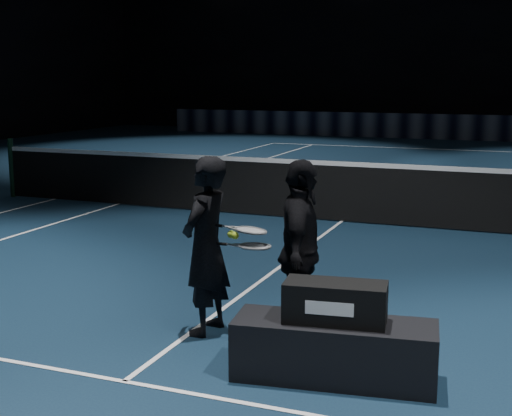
{
  "coord_description": "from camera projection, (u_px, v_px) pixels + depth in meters",
  "views": [
    {
      "loc": [
        2.76,
        -10.71,
        2.27
      ],
      "look_at": [
        0.58,
        -5.17,
        1.16
      ],
      "focal_mm": 50.0,
      "sensor_mm": 36.0,
      "label": 1
    }
  ],
  "objects": [
    {
      "name": "floor",
      "position": [
        342.0,
        222.0,
        11.21
      ],
      "size": [
        36.0,
        36.0,
        0.0
      ],
      "primitive_type": "plane",
      "color": "#0D1D31",
      "rests_on": "ground"
    },
    {
      "name": "wall_back",
      "position": [
        467.0,
        1.0,
        26.75
      ],
      "size": [
        30.0,
        0.0,
        30.0
      ],
      "primitive_type": "plane",
      "rotation": [
        1.57,
        0.0,
        0.0
      ],
      "color": "black",
      "rests_on": "ground"
    },
    {
      "name": "court_lines",
      "position": [
        342.0,
        221.0,
        11.21
      ],
      "size": [
        10.98,
        23.78,
        0.01
      ],
      "primitive_type": null,
      "color": "white",
      "rests_on": "floor"
    },
    {
      "name": "net_post_left",
      "position": [
        12.0,
        168.0,
        13.41
      ],
      "size": [
        0.1,
        0.1,
        1.1
      ],
      "primitive_type": "cylinder",
      "color": "black",
      "rests_on": "floor"
    },
    {
      "name": "net_mesh",
      "position": [
        342.0,
        193.0,
        11.13
      ],
      "size": [
        12.8,
        0.02,
        0.86
      ],
      "primitive_type": "cube",
      "color": "black",
      "rests_on": "floor"
    },
    {
      "name": "net_tape",
      "position": [
        343.0,
        164.0,
        11.04
      ],
      "size": [
        12.8,
        0.03,
        0.07
      ],
      "primitive_type": "cube",
      "color": "white",
      "rests_on": "net_mesh"
    },
    {
      "name": "sponsor_backdrop",
      "position": [
        453.0,
        127.0,
        25.3
      ],
      "size": [
        22.0,
        0.15,
        0.9
      ],
      "primitive_type": "cube",
      "color": "black",
      "rests_on": "floor"
    },
    {
      "name": "player_bench",
      "position": [
        334.0,
        350.0,
        5.37
      ],
      "size": [
        1.57,
        0.71,
        0.46
      ],
      "primitive_type": "cube",
      "rotation": [
        0.0,
        0.0,
        0.14
      ],
      "color": "black",
      "rests_on": "floor"
    },
    {
      "name": "racket_bag",
      "position": [
        335.0,
        302.0,
        5.3
      ],
      "size": [
        0.8,
        0.42,
        0.3
      ],
      "primitive_type": "cube",
      "rotation": [
        0.0,
        0.0,
        0.14
      ],
      "color": "black",
      "rests_on": "player_bench"
    },
    {
      "name": "bag_signature",
      "position": [
        329.0,
        309.0,
        5.15
      ],
      "size": [
        0.35,
        0.05,
        0.1
      ],
      "primitive_type": "cube",
      "rotation": [
        0.0,
        0.0,
        0.14
      ],
      "color": "white",
      "rests_on": "racket_bag"
    },
    {
      "name": "player_a",
      "position": [
        206.0,
        246.0,
        6.26
      ],
      "size": [
        0.42,
        0.6,
        1.59
      ],
      "primitive_type": "imported",
      "rotation": [
        0.0,
        0.0,
        -1.64
      ],
      "color": "black",
      "rests_on": "floor"
    },
    {
      "name": "player_b",
      "position": [
        300.0,
        253.0,
        6.02
      ],
      "size": [
        0.61,
        1.0,
        1.59
      ],
      "primitive_type": "imported",
      "rotation": [
        0.0,
        0.0,
        1.82
      ],
      "color": "black",
      "rests_on": "floor"
    },
    {
      "name": "racket_lower",
      "position": [
        255.0,
        246.0,
        6.13
      ],
      "size": [
        0.7,
        0.28,
        0.03
      ],
      "primitive_type": null,
      "rotation": [
        0.0,
        0.0,
        0.08
      ],
      "color": "black",
      "rests_on": "player_a"
    },
    {
      "name": "racket_upper",
      "position": [
        251.0,
        230.0,
        6.16
      ],
      "size": [
        0.7,
        0.32,
        0.1
      ],
      "primitive_type": null,
      "rotation": [
        0.0,
        0.1,
        0.15
      ],
      "color": "black",
      "rests_on": "player_b"
    },
    {
      "name": "tennis_balls",
      "position": [
        233.0,
        233.0,
        6.17
      ],
      "size": [
        0.12,
        0.1,
        0.12
      ],
      "primitive_type": null,
      "color": "#B4E230",
      "rests_on": "racket_upper"
    }
  ]
}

